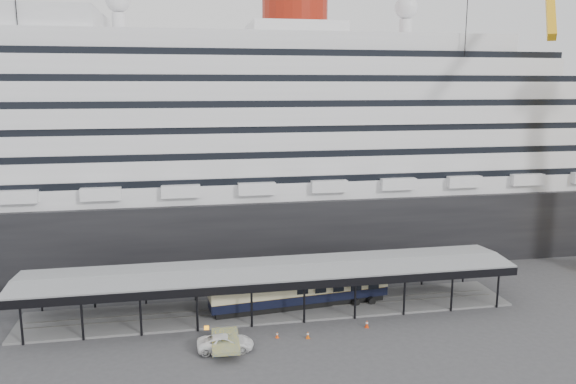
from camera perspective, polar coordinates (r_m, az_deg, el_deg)
ground at (r=61.91m, az=-0.85°, el=-13.66°), size 200.00×200.00×0.00m
cruise_ship at (r=88.35m, az=-4.43°, el=6.05°), size 130.00×30.00×43.90m
platform_canopy at (r=65.55m, az=-1.62°, el=-9.99°), size 56.00×9.18×5.30m
port_truck at (r=57.30m, az=-6.37°, el=-14.99°), size 5.62×2.75×1.54m
pullman_carriage at (r=66.05m, az=1.24°, el=-9.67°), size 21.33×4.99×20.78m
traffic_cone_left at (r=59.65m, az=-1.11°, el=-14.30°), size 0.44×0.44×0.67m
traffic_cone_mid at (r=59.56m, az=2.03°, el=-14.29°), size 0.41×0.41×0.77m
traffic_cone_right at (r=62.48m, az=8.02°, el=-13.11°), size 0.54×0.54×0.85m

